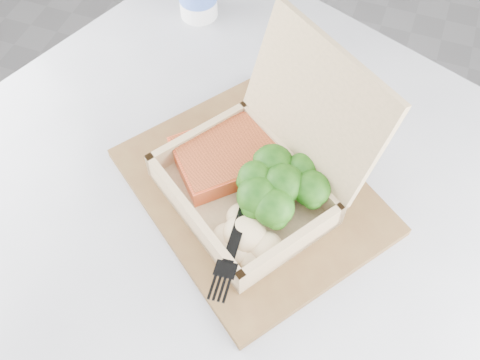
% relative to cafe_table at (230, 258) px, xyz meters
% --- Properties ---
extents(floor, '(4.00, 4.00, 0.00)m').
position_rel_cafe_table_xyz_m(floor, '(0.32, 0.64, -0.55)').
color(floor, gray).
rests_on(floor, ground).
extents(cafe_table, '(1.05, 1.05, 0.74)m').
position_rel_cafe_table_xyz_m(cafe_table, '(0.00, 0.00, 0.00)').
color(cafe_table, black).
rests_on(cafe_table, floor).
extents(serving_tray, '(0.42, 0.41, 0.01)m').
position_rel_cafe_table_xyz_m(serving_tray, '(0.03, 0.02, 0.20)').
color(serving_tray, brown).
rests_on(serving_tray, cafe_table).
extents(takeout_container, '(0.29, 0.29, 0.19)m').
position_rel_cafe_table_xyz_m(takeout_container, '(0.04, 0.03, 0.25)').
color(takeout_container, tan).
rests_on(takeout_container, serving_tray).
extents(salmon_fillet, '(0.16, 0.16, 0.03)m').
position_rel_cafe_table_xyz_m(salmon_fillet, '(-0.02, 0.04, 0.23)').
color(salmon_fillet, '#E3502C').
rests_on(salmon_fillet, takeout_container).
extents(broccoli_pile, '(0.12, 0.12, 0.04)m').
position_rel_cafe_table_xyz_m(broccoli_pile, '(0.07, 0.01, 0.24)').
color(broccoli_pile, '#306F18').
rests_on(broccoli_pile, takeout_container).
extents(mashed_potatoes, '(0.09, 0.08, 0.03)m').
position_rel_cafe_table_xyz_m(mashed_potatoes, '(0.05, -0.06, 0.23)').
color(mashed_potatoes, beige).
rests_on(mashed_potatoes, takeout_container).
extents(plastic_fork, '(0.04, 0.18, 0.02)m').
position_rel_cafe_table_xyz_m(plastic_fork, '(0.04, -0.03, 0.24)').
color(plastic_fork, black).
rests_on(plastic_fork, mashed_potatoes).
extents(receipt, '(0.15, 0.15, 0.00)m').
position_rel_cafe_table_xyz_m(receipt, '(0.07, 0.18, 0.19)').
color(receipt, white).
rests_on(receipt, cafe_table).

